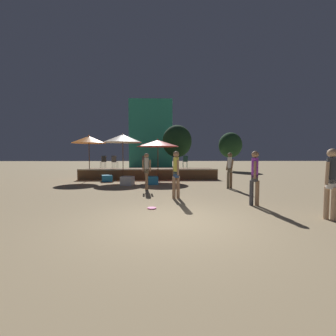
# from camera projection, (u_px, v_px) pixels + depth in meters

# --- Properties ---
(ground_plane) EXTENTS (120.00, 120.00, 0.00)m
(ground_plane) POSITION_uv_depth(u_px,v_px,m) (174.00, 221.00, 5.65)
(ground_plane) COLOR tan
(wooden_deck) EXTENTS (9.52, 2.96, 0.74)m
(wooden_deck) POSITION_uv_depth(u_px,v_px,m) (149.00, 173.00, 16.67)
(wooden_deck) COLOR brown
(wooden_deck) RESTS_ON ground
(patio_umbrella_0) EXTENTS (2.85, 2.85, 2.77)m
(patio_umbrella_0) POSITION_uv_depth(u_px,v_px,m) (158.00, 143.00, 15.01)
(patio_umbrella_0) COLOR brown
(patio_umbrella_0) RESTS_ON ground
(patio_umbrella_1) EXTENTS (2.27, 2.27, 3.04)m
(patio_umbrella_1) POSITION_uv_depth(u_px,v_px,m) (89.00, 140.00, 15.08)
(patio_umbrella_1) COLOR brown
(patio_umbrella_1) RESTS_ON ground
(patio_umbrella_2) EXTENTS (2.54, 2.54, 3.14)m
(patio_umbrella_2) POSITION_uv_depth(u_px,v_px,m) (123.00, 138.00, 14.91)
(patio_umbrella_2) COLOR brown
(patio_umbrella_2) RESTS_ON ground
(cube_seat_0) EXTENTS (0.80, 0.80, 0.41)m
(cube_seat_0) POSITION_uv_depth(u_px,v_px,m) (107.00, 178.00, 14.27)
(cube_seat_0) COLOR #2D9EDB
(cube_seat_0) RESTS_ON ground
(cube_seat_1) EXTENTS (0.68, 0.68, 0.45)m
(cube_seat_1) POSITION_uv_depth(u_px,v_px,m) (153.00, 180.00, 12.90)
(cube_seat_1) COLOR #2D9EDB
(cube_seat_1) RESTS_ON ground
(cube_seat_2) EXTENTS (0.76, 0.76, 0.49)m
(cube_seat_2) POSITION_uv_depth(u_px,v_px,m) (127.00, 181.00, 12.53)
(cube_seat_2) COLOR white
(cube_seat_2) RESTS_ON ground
(person_0) EXTENTS (0.29, 0.54, 1.80)m
(person_0) POSITION_uv_depth(u_px,v_px,m) (230.00, 169.00, 11.21)
(person_0) COLOR brown
(person_0) RESTS_ON ground
(person_1) EXTENTS (0.44, 0.30, 1.77)m
(person_1) POSITION_uv_depth(u_px,v_px,m) (147.00, 170.00, 10.82)
(person_1) COLOR #997051
(person_1) RESTS_ON ground
(person_2) EXTENTS (0.29, 0.50, 1.81)m
(person_2) POSITION_uv_depth(u_px,v_px,m) (255.00, 176.00, 7.39)
(person_2) COLOR #3F3F47
(person_2) RESTS_ON ground
(person_3) EXTENTS (0.30, 0.51, 1.82)m
(person_3) POSITION_uv_depth(u_px,v_px,m) (176.00, 172.00, 8.62)
(person_3) COLOR #997051
(person_3) RESTS_ON ground
(person_4) EXTENTS (0.46, 0.29, 1.84)m
(person_4) POSITION_uv_depth(u_px,v_px,m) (331.00, 180.00, 5.74)
(person_4) COLOR tan
(person_4) RESTS_ON ground
(bistro_chair_0) EXTENTS (0.42, 0.42, 0.90)m
(bistro_chair_0) POSITION_uv_depth(u_px,v_px,m) (114.00, 161.00, 15.89)
(bistro_chair_0) COLOR #47474C
(bistro_chair_0) RESTS_ON wooden_deck
(bistro_chair_1) EXTENTS (0.40, 0.40, 0.90)m
(bistro_chair_1) POSITION_uv_depth(u_px,v_px,m) (145.00, 160.00, 17.16)
(bistro_chair_1) COLOR #47474C
(bistro_chair_1) RESTS_ON wooden_deck
(bistro_chair_2) EXTENTS (0.48, 0.48, 0.90)m
(bistro_chair_2) POSITION_uv_depth(u_px,v_px,m) (103.00, 161.00, 16.38)
(bistro_chair_2) COLOR #2D3338
(bistro_chair_2) RESTS_ON wooden_deck
(bistro_chair_3) EXTENTS (0.41, 0.41, 0.90)m
(bistro_chair_3) POSITION_uv_depth(u_px,v_px,m) (185.00, 160.00, 17.07)
(bistro_chair_3) COLOR #1E4C47
(bistro_chair_3) RESTS_ON wooden_deck
(frisbee_disc) EXTENTS (0.28, 0.28, 0.03)m
(frisbee_disc) POSITION_uv_depth(u_px,v_px,m) (152.00, 208.00, 7.01)
(frisbee_disc) COLOR #E54C99
(frisbee_disc) RESTS_ON ground
(background_tree_0) EXTENTS (2.50, 2.50, 4.15)m
(background_tree_0) POSITION_uv_depth(u_px,v_px,m) (230.00, 145.00, 24.50)
(background_tree_0) COLOR #3D2B1C
(background_tree_0) RESTS_ON ground
(background_tree_1) EXTENTS (3.08, 3.08, 4.85)m
(background_tree_1) POSITION_uv_depth(u_px,v_px,m) (177.00, 141.00, 23.77)
(background_tree_1) COLOR #3D2B1C
(background_tree_1) RESTS_ON ground
(distant_building) EXTENTS (5.97, 4.83, 9.39)m
(distant_building) POSITION_uv_depth(u_px,v_px,m) (151.00, 135.00, 33.07)
(distant_building) COLOR teal
(distant_building) RESTS_ON ground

